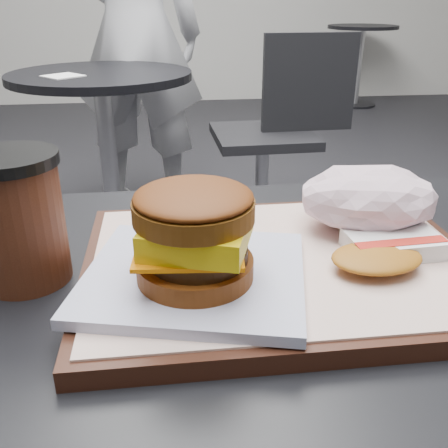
% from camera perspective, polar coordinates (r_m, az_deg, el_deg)
% --- Properties ---
extents(serving_tray, '(0.38, 0.28, 0.02)m').
position_cam_1_polar(serving_tray, '(0.49, 6.50, -4.74)').
color(serving_tray, black).
rests_on(serving_tray, customer_table).
extents(breakfast_sandwich, '(0.22, 0.21, 0.09)m').
position_cam_1_polar(breakfast_sandwich, '(0.42, -3.35, -2.36)').
color(breakfast_sandwich, silver).
rests_on(breakfast_sandwich, serving_tray).
extents(hash_brown, '(0.12, 0.10, 0.02)m').
position_cam_1_polar(hash_brown, '(0.50, 18.05, -2.83)').
color(hash_brown, white).
rests_on(hash_brown, serving_tray).
extents(crumpled_wrapper, '(0.15, 0.12, 0.06)m').
position_cam_1_polar(crumpled_wrapper, '(0.56, 16.25, 2.79)').
color(crumpled_wrapper, silver).
rests_on(crumpled_wrapper, serving_tray).
extents(coffee_cup, '(0.09, 0.09, 0.13)m').
position_cam_1_polar(coffee_cup, '(0.50, -22.48, 0.67)').
color(coffee_cup, '#421C0F').
rests_on(coffee_cup, customer_table).
extents(neighbor_table, '(0.70, 0.70, 0.75)m').
position_cam_1_polar(neighbor_table, '(2.08, -13.41, 11.10)').
color(neighbor_table, black).
rests_on(neighbor_table, ground).
extents(napkin, '(0.17, 0.17, 0.00)m').
position_cam_1_polar(napkin, '(1.96, -17.94, 15.80)').
color(napkin, white).
rests_on(napkin, neighbor_table).
extents(neighbor_chair, '(0.61, 0.43, 0.88)m').
position_cam_1_polar(neighbor_chair, '(2.21, 6.31, 11.29)').
color(neighbor_chair, '#A9A9AF').
rests_on(neighbor_chair, ground).
extents(patron, '(0.70, 0.53, 1.72)m').
position_cam_1_polar(patron, '(2.51, -10.21, 20.81)').
color(patron, silver).
rests_on(patron, ground).
extents(bg_table_far, '(0.66, 0.66, 0.75)m').
position_cam_1_polar(bg_table_far, '(5.25, 15.37, 19.01)').
color(bg_table_far, black).
rests_on(bg_table_far, ground).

